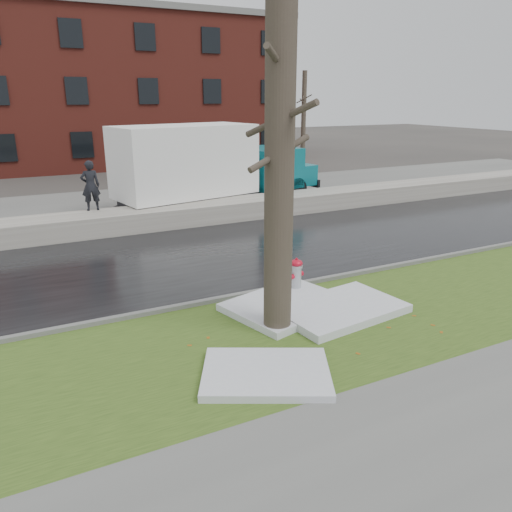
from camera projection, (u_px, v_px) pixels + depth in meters
name	position (u px, v px, depth m)	size (l,w,h in m)	color
ground	(261.00, 313.00, 11.36)	(120.00, 120.00, 0.00)	#47423D
verge	(289.00, 335.00, 10.29)	(60.00, 4.50, 0.04)	#2F4617
sidewalk	(422.00, 442.00, 7.10)	(60.00, 3.00, 0.05)	slate
road	(194.00, 258.00, 15.18)	(60.00, 7.00, 0.03)	black
parking_lot	(129.00, 206.00, 22.40)	(60.00, 9.00, 0.03)	slate
curb	(243.00, 295.00, 12.18)	(60.00, 0.15, 0.14)	slate
snowbank	(155.00, 218.00, 18.64)	(60.00, 1.60, 0.75)	#AAA69B
brick_building	(96.00, 92.00, 36.18)	(26.00, 12.00, 10.00)	maroon
bg_tree_right	(304.00, 115.00, 37.59)	(1.40, 1.62, 6.50)	brown
fire_hydrant	(296.00, 275.00, 12.25)	(0.46, 0.42, 0.92)	#ACAFB4
tree	(279.00, 157.00, 9.35)	(1.46, 1.71, 7.11)	brown
box_truck	(209.00, 165.00, 21.08)	(10.96, 4.18, 3.62)	black
worker	(90.00, 186.00, 17.86)	(0.66, 0.43, 1.80)	black
snow_patch_near	(287.00, 305.00, 11.50)	(2.60, 2.00, 0.16)	silver
snow_patch_far	(266.00, 373.00, 8.68)	(2.20, 1.60, 0.14)	silver
snow_patch_side	(340.00, 309.00, 11.26)	(2.80, 1.80, 0.18)	silver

